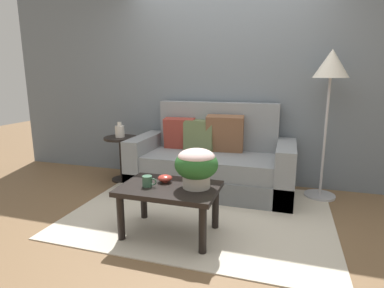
# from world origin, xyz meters

# --- Properties ---
(ground_plane) EXTENTS (14.00, 14.00, 0.00)m
(ground_plane) POSITION_xyz_m (0.00, 0.00, 0.00)
(ground_plane) COLOR brown
(wall_back) EXTENTS (6.40, 0.12, 2.73)m
(wall_back) POSITION_xyz_m (0.00, 1.27, 1.37)
(wall_back) COLOR slate
(wall_back) RESTS_ON ground
(area_rug) EXTENTS (2.57, 1.95, 0.01)m
(area_rug) POSITION_xyz_m (0.00, 0.10, 0.01)
(area_rug) COLOR beige
(area_rug) RESTS_ON ground
(couch) EXTENTS (1.95, 0.86, 1.06)m
(couch) POSITION_xyz_m (-0.07, 0.81, 0.34)
(couch) COLOR slate
(couch) RESTS_ON ground
(coffee_table) EXTENTS (0.85, 0.57, 0.45)m
(coffee_table) POSITION_xyz_m (-0.15, -0.42, 0.38)
(coffee_table) COLOR black
(coffee_table) RESTS_ON ground
(side_table) EXTENTS (0.44, 0.44, 0.60)m
(side_table) POSITION_xyz_m (-1.31, 0.78, 0.41)
(side_table) COLOR black
(side_table) RESTS_ON ground
(floor_lamp) EXTENTS (0.38, 0.38, 1.67)m
(floor_lamp) POSITION_xyz_m (1.21, 0.92, 1.39)
(floor_lamp) COLOR #B2B2B7
(floor_lamp) RESTS_ON ground
(potted_plant) EXTENTS (0.37, 0.37, 0.34)m
(potted_plant) POSITION_xyz_m (0.08, -0.38, 0.65)
(potted_plant) COLOR #B7B2A8
(potted_plant) RESTS_ON coffee_table
(coffee_mug) EXTENTS (0.13, 0.09, 0.09)m
(coffee_mug) POSITION_xyz_m (-0.33, -0.48, 0.50)
(coffee_mug) COLOR #3D664C
(coffee_mug) RESTS_ON coffee_table
(snack_bowl) EXTENTS (0.13, 0.13, 0.07)m
(snack_bowl) POSITION_xyz_m (-0.23, -0.33, 0.49)
(snack_bowl) COLOR #B2382D
(snack_bowl) RESTS_ON coffee_table
(table_vase) EXTENTS (0.12, 0.12, 0.20)m
(table_vase) POSITION_xyz_m (-1.31, 0.77, 0.68)
(table_vase) COLOR silver
(table_vase) RESTS_ON side_table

